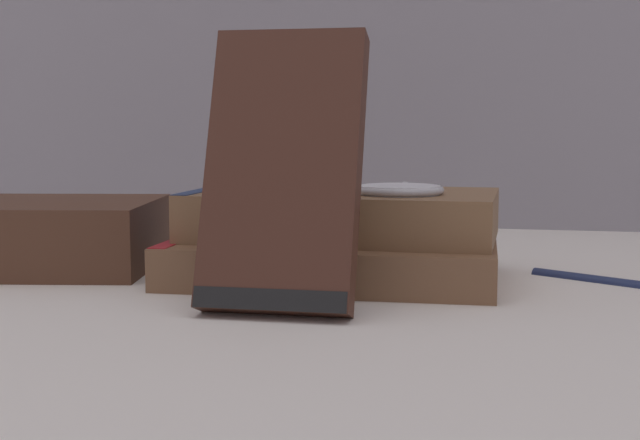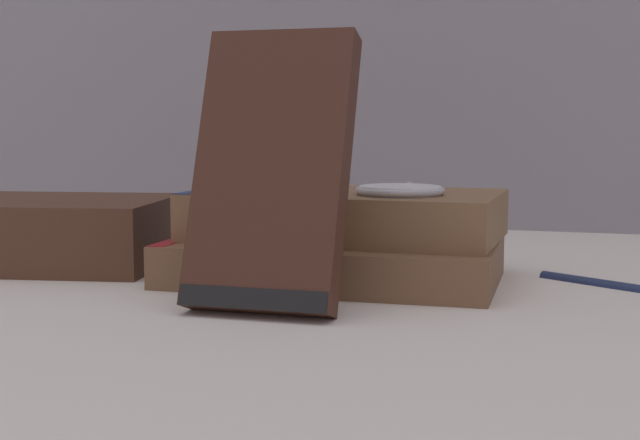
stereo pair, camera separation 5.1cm
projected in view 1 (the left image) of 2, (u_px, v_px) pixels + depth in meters
name	position (u px, v px, depth m)	size (l,w,h in m)	color
ground_plane	(268.00, 278.00, 0.63)	(3.00, 3.00, 0.00)	silver
book_flat_bottom	(326.00, 260.00, 0.62)	(0.22, 0.14, 0.03)	brown
book_flat_top	(336.00, 214.00, 0.63)	(0.21, 0.13, 0.03)	brown
book_side_left	(18.00, 235.00, 0.67)	(0.21, 0.17, 0.05)	#4C2D1E
book_leaning_front	(283.00, 178.00, 0.52)	(0.09, 0.07, 0.16)	#422319
pocket_watch	(400.00, 189.00, 0.60)	(0.06, 0.06, 0.01)	silver
reading_glasses	(247.00, 248.00, 0.76)	(0.10, 0.05, 0.00)	black
fountain_pen	(617.00, 278.00, 0.60)	(0.11, 0.07, 0.01)	#1E284C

